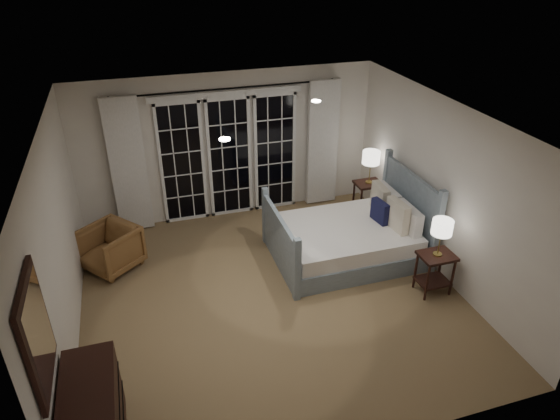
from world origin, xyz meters
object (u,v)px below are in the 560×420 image
object	(u,v)px
nightstand_right	(368,193)
armchair	(110,248)
nightstand_left	(435,267)
lamp_right	(371,158)
bed	(349,238)
lamp_left	(442,228)

from	to	relation	value
nightstand_right	armchair	bearing A→B (deg)	-174.84
nightstand_left	lamp_right	bearing A→B (deg)	87.14
bed	lamp_right	world-z (taller)	bed
bed	lamp_left	xyz separation A→B (m)	(0.74, -1.16, 0.71)
lamp_right	armchair	distance (m)	4.42
bed	nightstand_left	xyz separation A→B (m)	(0.74, -1.16, 0.08)
nightstand_left	lamp_right	xyz separation A→B (m)	(0.11, 2.29, 0.67)
lamp_right	armchair	world-z (taller)	lamp_right
bed	nightstand_left	world-z (taller)	bed
nightstand_left	lamp_left	world-z (taller)	lamp_left
nightstand_right	armchair	size ratio (longest dim) A/B	0.82
nightstand_left	nightstand_right	distance (m)	2.30
lamp_right	nightstand_left	bearing A→B (deg)	-92.86
nightstand_right	bed	bearing A→B (deg)	-127.02
nightstand_left	nightstand_right	size ratio (longest dim) A/B	1.00
nightstand_left	lamp_left	distance (m)	0.63
nightstand_left	armchair	size ratio (longest dim) A/B	0.82
bed	lamp_right	bearing A→B (deg)	52.98
nightstand_right	nightstand_left	bearing A→B (deg)	-92.86
nightstand_left	bed	bearing A→B (deg)	122.57
bed	armchair	distance (m)	3.56
armchair	lamp_right	bearing A→B (deg)	56.05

